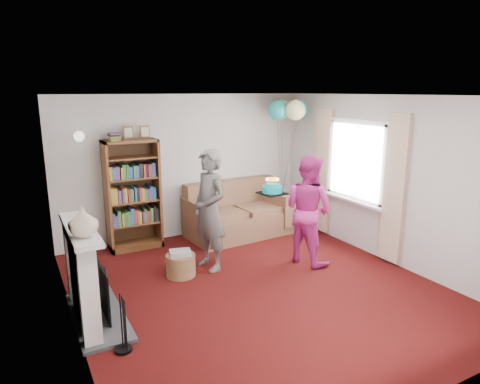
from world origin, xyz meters
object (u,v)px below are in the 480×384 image
bookcase (132,195)px  sofa (237,215)px  birthday_cake (272,189)px  person_striped (210,210)px  person_magenta (308,209)px

bookcase → sofa: 1.91m
bookcase → birthday_cake: size_ratio=5.78×
bookcase → person_striped: 1.58m
person_striped → bookcase: bearing=-161.6°
bookcase → person_striped: (0.76, -1.39, -0.00)m
person_striped → birthday_cake: bearing=57.3°
birthday_cake → sofa: bearing=81.6°
bookcase → sofa: size_ratio=1.11×
person_magenta → birthday_cake: bearing=62.0°
person_magenta → sofa: bearing=-4.1°
bookcase → person_magenta: bookcase is taller
person_striped → person_magenta: 1.48m
birthday_cake → person_striped: bearing=157.6°
birthday_cake → bookcase: bearing=132.6°
bookcase → person_magenta: (2.16, -1.86, -0.07)m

